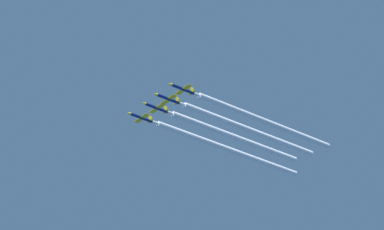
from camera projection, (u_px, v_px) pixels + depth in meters
name	position (u px, v px, depth m)	size (l,w,h in m)	color
jet_far_left	(182.00, 89.00, 371.22)	(8.74, 12.72, 3.06)	navy
jet_inner_left	(167.00, 98.00, 378.41)	(8.74, 12.72, 3.06)	navy
jet_center	(156.00, 107.00, 384.76)	(8.74, 12.72, 3.06)	navy
jet_inner_right	(140.00, 117.00, 391.07)	(8.74, 12.72, 3.06)	navy
smoke_trail_far_left	(264.00, 121.00, 392.87)	(2.43, 72.27, 2.43)	white
smoke_trail_inner_left	(248.00, 130.00, 399.93)	(2.43, 71.74, 2.43)	white
smoke_trail_center	(234.00, 137.00, 405.73)	(2.43, 69.61, 2.43)	white
smoke_trail_inner_right	(227.00, 149.00, 414.59)	(2.43, 79.47, 2.43)	white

